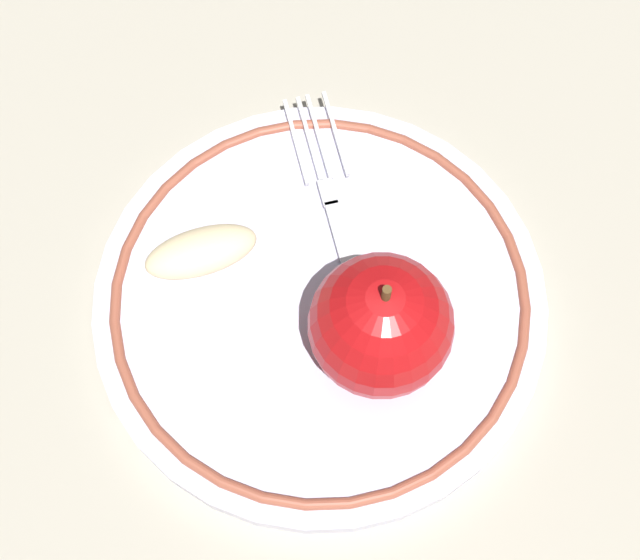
{
  "coord_description": "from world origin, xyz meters",
  "views": [
    {
      "loc": [
        -0.19,
        0.04,
        0.46
      ],
      "look_at": [
        -0.01,
        0.01,
        0.04
      ],
      "focal_mm": 50.0,
      "sensor_mm": 36.0,
      "label": 1
    }
  ],
  "objects_px": {
    "fork": "(341,225)",
    "apple_slice_front": "(201,252)",
    "plate": "(320,300)",
    "apple_red_whole": "(381,325)"
  },
  "relations": [
    {
      "from": "plate",
      "to": "fork",
      "type": "relative_size",
      "value": 1.47
    },
    {
      "from": "apple_slice_front",
      "to": "apple_red_whole",
      "type": "bearing_deg",
      "value": 132.84
    },
    {
      "from": "plate",
      "to": "apple_red_whole",
      "type": "bearing_deg",
      "value": -143.99
    },
    {
      "from": "apple_slice_front",
      "to": "plate",
      "type": "bearing_deg",
      "value": 143.79
    },
    {
      "from": "plate",
      "to": "apple_slice_front",
      "type": "relative_size",
      "value": 3.98
    },
    {
      "from": "fork",
      "to": "apple_slice_front",
      "type": "bearing_deg",
      "value": 91.34
    },
    {
      "from": "plate",
      "to": "fork",
      "type": "xyz_separation_m",
      "value": [
        0.04,
        -0.02,
        0.01
      ]
    },
    {
      "from": "plate",
      "to": "apple_slice_front",
      "type": "distance_m",
      "value": 0.07
    },
    {
      "from": "apple_red_whole",
      "to": "fork",
      "type": "distance_m",
      "value": 0.08
    },
    {
      "from": "plate",
      "to": "apple_slice_front",
      "type": "height_order",
      "value": "apple_slice_front"
    }
  ]
}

